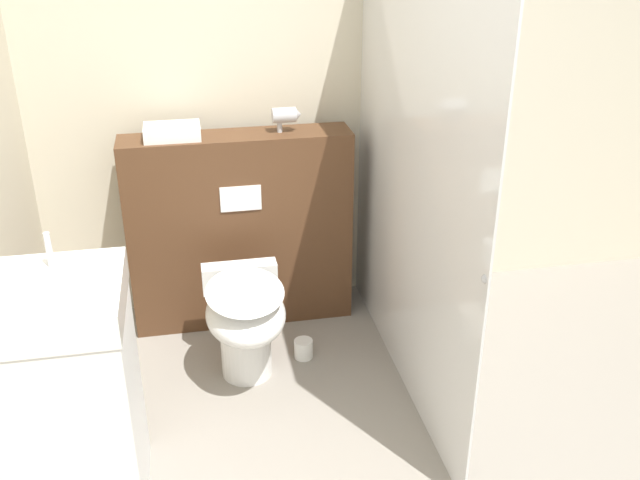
% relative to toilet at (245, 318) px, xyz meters
% --- Properties ---
extents(wall_back, '(8.00, 0.06, 2.50)m').
position_rel_toilet_xyz_m(wall_back, '(0.33, 0.87, 0.89)').
color(wall_back, beige).
rests_on(wall_back, ground_plane).
extents(partition_panel, '(1.25, 0.27, 1.12)m').
position_rel_toilet_xyz_m(partition_panel, '(0.04, 0.62, 0.20)').
color(partition_panel, '#51331E').
rests_on(partition_panel, ground_plane).
extents(shower_glass, '(0.04, 1.86, 2.16)m').
position_rel_toilet_xyz_m(shower_glass, '(0.79, -0.10, 0.72)').
color(shower_glass, silver).
rests_on(shower_glass, ground_plane).
extents(toilet, '(0.39, 0.61, 0.55)m').
position_rel_toilet_xyz_m(toilet, '(0.00, 0.00, 0.00)').
color(toilet, white).
rests_on(toilet, ground_plane).
extents(sink_vanity, '(0.52, 0.54, 1.15)m').
position_rel_toilet_xyz_m(sink_vanity, '(-0.75, -0.70, 0.15)').
color(sink_vanity, white).
rests_on(sink_vanity, ground_plane).
extents(hair_drier, '(0.16, 0.08, 0.13)m').
position_rel_toilet_xyz_m(hair_drier, '(0.32, 0.62, 0.85)').
color(hair_drier, '#B7B7BC').
rests_on(hair_drier, partition_panel).
extents(folded_towel, '(0.29, 0.19, 0.07)m').
position_rel_toilet_xyz_m(folded_towel, '(-0.28, 0.61, 0.80)').
color(folded_towel, white).
rests_on(folded_towel, partition_panel).
extents(spare_toilet_roll, '(0.10, 0.10, 0.11)m').
position_rel_toilet_xyz_m(spare_toilet_roll, '(0.31, 0.12, -0.31)').
color(spare_toilet_roll, white).
rests_on(spare_toilet_roll, ground_plane).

